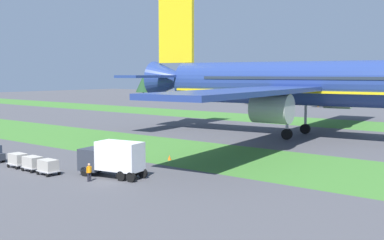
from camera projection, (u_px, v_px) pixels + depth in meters
name	position (u px, v px, depth m)	size (l,w,h in m)	color
grass_strip_near	(150.00, 147.00, 66.76)	(320.00, 17.40, 0.01)	#3D752D
grass_strip_far	(301.00, 121.00, 102.98)	(320.00, 17.40, 0.01)	#3D752D
airliner	(313.00, 83.00, 75.55)	(62.01, 76.76, 24.16)	navy
cargo_dolly_lead	(18.00, 159.00, 52.06)	(2.24, 1.55, 1.55)	#A3A3A8
cargo_dolly_second	(32.00, 162.00, 50.19)	(2.24, 1.55, 1.55)	#A3A3A8
cargo_dolly_third	(48.00, 166.00, 48.32)	(2.24, 1.55, 1.55)	#A3A3A8
catering_truck	(112.00, 157.00, 47.22)	(7.26, 3.52, 3.58)	#2D333D
ground_crew_marshaller	(89.00, 172.00, 45.34)	(0.36, 0.55, 1.74)	black
taxiway_marker_0	(116.00, 147.00, 64.89)	(0.44, 0.44, 0.50)	orange
taxiway_marker_1	(170.00, 158.00, 56.63)	(0.44, 0.44, 0.61)	orange
taxiway_marker_2	(96.00, 143.00, 68.64)	(0.44, 0.44, 0.47)	orange
distant_tree_line	(333.00, 85.00, 142.25)	(190.00, 10.45, 11.86)	#4C3823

